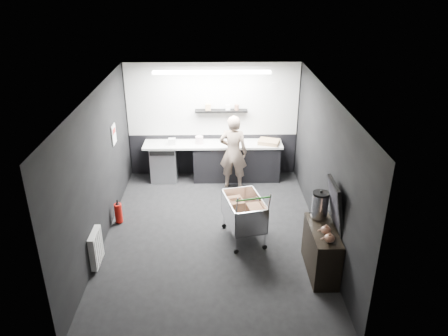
{
  "coord_description": "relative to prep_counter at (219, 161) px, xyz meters",
  "views": [
    {
      "loc": [
        0.08,
        -6.98,
        4.6
      ],
      "look_at": [
        0.22,
        0.4,
        1.2
      ],
      "focal_mm": 35.0,
      "sensor_mm": 36.0,
      "label": 1
    }
  ],
  "objects": [
    {
      "name": "ceiling_strip",
      "position": [
        -0.14,
        -0.57,
        2.21
      ],
      "size": [
        2.4,
        0.2,
        0.04
      ],
      "primitive_type": "cube",
      "color": "white",
      "rests_on": "ceiling"
    },
    {
      "name": "cardboard_box",
      "position": [
        1.16,
        -0.05,
        0.49
      ],
      "size": [
        0.55,
        0.48,
        0.09
      ],
      "primitive_type": "cube",
      "rotation": [
        0.0,
        0.0,
        -0.33
      ],
      "color": "tan",
      "rests_on": "prep_counter"
    },
    {
      "name": "floating_shelf",
      "position": [
        0.06,
        0.2,
        1.16
      ],
      "size": [
        1.2,
        0.22,
        0.04
      ],
      "primitive_type": "cube",
      "color": "black",
      "rests_on": "wall_back"
    },
    {
      "name": "radiator",
      "position": [
        -2.08,
        -3.32,
        -0.11
      ],
      "size": [
        0.1,
        0.5,
        0.6
      ],
      "primitive_type": "cube",
      "color": "silver",
      "rests_on": "wall_left"
    },
    {
      "name": "dado_panel",
      "position": [
        -0.14,
        0.31,
        0.04
      ],
      "size": [
        3.95,
        0.02,
        1.0
      ],
      "primitive_type": "cube",
      "color": "black",
      "rests_on": "wall_back"
    },
    {
      "name": "wall_right",
      "position": [
        1.86,
        -2.42,
        0.89
      ],
      "size": [
        0.0,
        5.5,
        5.5
      ],
      "primitive_type": "plane",
      "rotation": [
        1.57,
        0.0,
        -1.57
      ],
      "color": "black",
      "rests_on": "floor"
    },
    {
      "name": "kitchen_wall_panel",
      "position": [
        -0.14,
        0.31,
        1.39
      ],
      "size": [
        3.95,
        0.02,
        1.7
      ],
      "primitive_type": "cube",
      "color": "silver",
      "rests_on": "wall_back"
    },
    {
      "name": "poster_red_band",
      "position": [
        -2.11,
        -1.12,
        1.16
      ],
      "size": [
        0.02,
        0.22,
        0.1
      ],
      "primitive_type": "cube",
      "color": "red",
      "rests_on": "poster"
    },
    {
      "name": "wall_front",
      "position": [
        -0.14,
        -5.17,
        0.89
      ],
      "size": [
        5.5,
        0.0,
        5.5
      ],
      "primitive_type": "plane",
      "rotation": [
        -1.57,
        0.0,
        0.0
      ],
      "color": "black",
      "rests_on": "floor"
    },
    {
      "name": "pink_tub",
      "position": [
        -0.45,
        0.0,
        0.53
      ],
      "size": [
        0.18,
        0.18,
        0.18
      ],
      "primitive_type": "cylinder",
      "color": "silver",
      "rests_on": "prep_counter"
    },
    {
      "name": "white_container",
      "position": [
        -1.07,
        -0.05,
        0.51
      ],
      "size": [
        0.17,
        0.13,
        0.14
      ],
      "primitive_type": "cube",
      "rotation": [
        0.0,
        0.0,
        0.06
      ],
      "color": "silver",
      "rests_on": "prep_counter"
    },
    {
      "name": "shopping_cart",
      "position": [
        0.43,
        -2.55,
        0.08
      ],
      "size": [
        0.83,
        1.15,
        1.13
      ],
      "color": "silver",
      "rests_on": "floor"
    },
    {
      "name": "ceiling",
      "position": [
        -0.14,
        -2.42,
        2.24
      ],
      "size": [
        5.5,
        5.5,
        0.0
      ],
      "primitive_type": "plane",
      "rotation": [
        3.14,
        0.0,
        0.0
      ],
      "color": "silver",
      "rests_on": "wall_back"
    },
    {
      "name": "wall_left",
      "position": [
        -2.14,
        -2.42,
        0.89
      ],
      "size": [
        0.0,
        5.5,
        5.5
      ],
      "primitive_type": "plane",
      "rotation": [
        1.57,
        0.0,
        1.57
      ],
      "color": "black",
      "rests_on": "floor"
    },
    {
      "name": "wall_back",
      "position": [
        -0.14,
        0.33,
        0.89
      ],
      "size": [
        5.5,
        0.0,
        5.5
      ],
      "primitive_type": "plane",
      "rotation": [
        1.57,
        0.0,
        0.0
      ],
      "color": "black",
      "rests_on": "floor"
    },
    {
      "name": "prep_counter",
      "position": [
        0.0,
        0.0,
        0.0
      ],
      "size": [
        3.2,
        0.61,
        0.9
      ],
      "color": "black",
      "rests_on": "floor"
    },
    {
      "name": "poster",
      "position": [
        -2.12,
        -1.12,
        1.09
      ],
      "size": [
        0.02,
        0.3,
        0.4
      ],
      "primitive_type": "cube",
      "color": "white",
      "rests_on": "wall_left"
    },
    {
      "name": "fire_extinguisher",
      "position": [
        -1.99,
        -1.96,
        -0.22
      ],
      "size": [
        0.15,
        0.15,
        0.49
      ],
      "color": "#B6120C",
      "rests_on": "floor"
    },
    {
      "name": "floor",
      "position": [
        -0.14,
        -2.42,
        -0.46
      ],
      "size": [
        5.5,
        5.5,
        0.0
      ],
      "primitive_type": "plane",
      "color": "black",
      "rests_on": "ground"
    },
    {
      "name": "sideboard",
      "position": [
        1.65,
        -3.51,
        0.06
      ],
      "size": [
        0.46,
        1.08,
        1.62
      ],
      "color": "black",
      "rests_on": "floor"
    },
    {
      "name": "wall_clock",
      "position": [
        1.26,
        0.3,
        1.69
      ],
      "size": [
        0.2,
        0.03,
        0.2
      ],
      "primitive_type": "cylinder",
      "rotation": [
        1.57,
        0.0,
        0.0
      ],
      "color": "silver",
      "rests_on": "wall_back"
    },
    {
      "name": "person",
      "position": [
        0.32,
        -0.45,
        0.4
      ],
      "size": [
        0.69,
        0.53,
        1.72
      ],
      "primitive_type": "imported",
      "rotation": [
        0.0,
        0.0,
        2.94
      ],
      "color": "#B8A691",
      "rests_on": "floor"
    }
  ]
}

